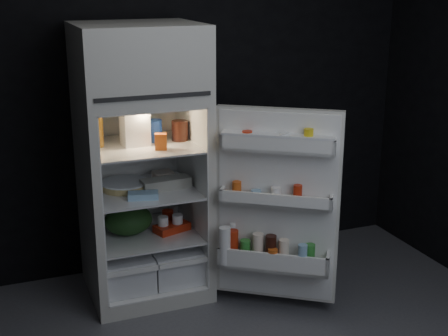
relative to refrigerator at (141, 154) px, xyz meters
name	(u,v)px	position (x,y,z in m)	size (l,w,h in m)	color
wall_back	(144,83)	(0.13, 0.38, 0.39)	(4.00, 0.00, 2.70)	black
refrigerator	(141,154)	(0.00, 0.00, 0.00)	(0.76, 0.71, 1.78)	silver
fridge_door	(275,209)	(0.68, -0.59, -0.27)	(0.70, 0.57, 1.22)	silver
milk_jug	(135,126)	(-0.04, -0.03, 0.19)	(0.16, 0.16, 0.24)	white
mayo_jar	(154,131)	(0.10, 0.01, 0.14)	(0.11, 0.11, 0.14)	#1B3E94
jam_jar	(180,131)	(0.26, -0.02, 0.14)	(0.11, 0.11, 0.13)	black
amber_bottle	(96,130)	(-0.27, 0.01, 0.18)	(0.09, 0.09, 0.22)	#A9691B
small_carton	(161,142)	(0.08, -0.20, 0.12)	(0.07, 0.05, 0.10)	#CE5518
egg_carton	(166,183)	(0.14, -0.08, -0.19)	(0.32, 0.12, 0.07)	#98978B
pie	(125,186)	(-0.11, 0.02, -0.21)	(0.31, 0.31, 0.04)	tan
flat_package	(143,195)	(-0.05, -0.21, -0.21)	(0.19, 0.09, 0.04)	#8BB7D8
wrapped_pkg	(163,175)	(0.18, 0.13, -0.20)	(0.13, 0.11, 0.05)	#F5E1C8
produce_bag	(128,220)	(-0.11, -0.03, -0.43)	(0.31, 0.27, 0.20)	#193815
yogurt_tray	(172,227)	(0.17, -0.09, -0.50)	(0.23, 0.12, 0.05)	#B8280F
small_can_red	(168,217)	(0.19, 0.06, -0.48)	(0.08, 0.08, 0.09)	#B8280F
small_can_silver	(173,212)	(0.25, 0.14, -0.48)	(0.07, 0.07, 0.09)	silver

